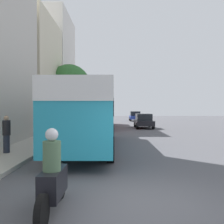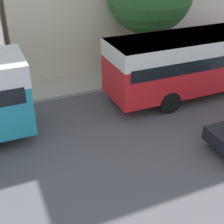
{
  "view_description": "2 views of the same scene",
  "coord_description": "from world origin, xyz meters",
  "px_view_note": "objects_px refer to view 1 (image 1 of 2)",
  "views": [
    {
      "loc": [
        -0.62,
        -5.56,
        2.14
      ],
      "look_at": [
        -0.8,
        17.51,
        1.75
      ],
      "focal_mm": 40.0,
      "sensor_mm": 36.0,
      "label": 1
    },
    {
      "loc": [
        9.02,
        11.96,
        6.85
      ],
      "look_at": [
        0.27,
        15.68,
        1.36
      ],
      "focal_mm": 50.0,
      "sensor_mm": 36.0,
      "label": 2
    }
  ],
  "objects_px": {
    "bus_following": "(101,110)",
    "car_crossing": "(135,116)",
    "motorcycle_behind_lead": "(53,179)",
    "bus_lead": "(90,110)",
    "car_far_curb": "(144,121)",
    "pedestrian_near_curb": "(6,134)"
  },
  "relations": [
    {
      "from": "bus_following",
      "to": "car_crossing",
      "type": "relative_size",
      "value": 2.99
    },
    {
      "from": "bus_lead",
      "to": "car_crossing",
      "type": "xyz_separation_m",
      "value": [
        4.7,
        27.33,
        -1.24
      ]
    },
    {
      "from": "car_far_curb",
      "to": "pedestrian_near_curb",
      "type": "height_order",
      "value": "pedestrian_near_curb"
    },
    {
      "from": "pedestrian_near_curb",
      "to": "car_far_curb",
      "type": "bearing_deg",
      "value": 62.79
    },
    {
      "from": "motorcycle_behind_lead",
      "to": "bus_lead",
      "type": "bearing_deg",
      "value": 90.06
    },
    {
      "from": "bus_following",
      "to": "car_crossing",
      "type": "height_order",
      "value": "bus_following"
    },
    {
      "from": "car_far_curb",
      "to": "bus_following",
      "type": "bearing_deg",
      "value": 159.88
    },
    {
      "from": "bus_lead",
      "to": "car_far_curb",
      "type": "bearing_deg",
      "value": 71.49
    },
    {
      "from": "car_far_curb",
      "to": "pedestrian_near_curb",
      "type": "xyz_separation_m",
      "value": [
        -7.89,
        -15.35,
        0.21
      ]
    },
    {
      "from": "bus_lead",
      "to": "pedestrian_near_curb",
      "type": "bearing_deg",
      "value": -147.56
    },
    {
      "from": "car_crossing",
      "to": "bus_lead",
      "type": "bearing_deg",
      "value": -99.75
    },
    {
      "from": "motorcycle_behind_lead",
      "to": "pedestrian_near_curb",
      "type": "relative_size",
      "value": 1.36
    },
    {
      "from": "bus_following",
      "to": "pedestrian_near_curb",
      "type": "bearing_deg",
      "value": -101.06
    },
    {
      "from": "car_crossing",
      "to": "pedestrian_near_curb",
      "type": "bearing_deg",
      "value": -105.49
    },
    {
      "from": "car_far_curb",
      "to": "bus_lead",
      "type": "bearing_deg",
      "value": -108.51
    },
    {
      "from": "car_crossing",
      "to": "pedestrian_near_curb",
      "type": "distance_m",
      "value": 30.66
    },
    {
      "from": "motorcycle_behind_lead",
      "to": "car_crossing",
      "type": "bearing_deg",
      "value": 82.47
    },
    {
      "from": "car_crossing",
      "to": "bus_following",
      "type": "bearing_deg",
      "value": -111.22
    },
    {
      "from": "motorcycle_behind_lead",
      "to": "car_far_curb",
      "type": "bearing_deg",
      "value": 78.34
    },
    {
      "from": "pedestrian_near_curb",
      "to": "bus_following",
      "type": "bearing_deg",
      "value": 78.94
    },
    {
      "from": "car_crossing",
      "to": "pedestrian_near_curb",
      "type": "height_order",
      "value": "pedestrian_near_curb"
    },
    {
      "from": "bus_following",
      "to": "bus_lead",
      "type": "bearing_deg",
      "value": -89.36
    }
  ]
}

